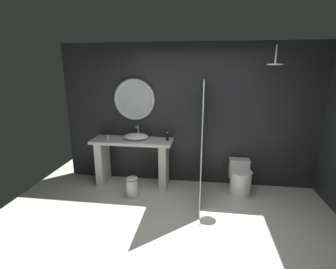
# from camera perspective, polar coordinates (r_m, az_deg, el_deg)

# --- Properties ---
(ground_plane) EXTENTS (5.76, 5.76, 0.00)m
(ground_plane) POSITION_cam_1_polar(r_m,az_deg,el_deg) (3.50, 2.55, -23.38)
(ground_plane) COLOR silver
(back_wall_panel) EXTENTS (4.80, 0.10, 2.60)m
(back_wall_panel) POSITION_cam_1_polar(r_m,az_deg,el_deg) (4.72, 4.96, 4.29)
(back_wall_panel) COLOR #232326
(back_wall_panel) RESTS_ON ground_plane
(vanity_counter) EXTENTS (1.48, 0.52, 0.89)m
(vanity_counter) POSITION_cam_1_polar(r_m,az_deg,el_deg) (4.78, -7.97, -5.09)
(vanity_counter) COLOR silver
(vanity_counter) RESTS_ON ground_plane
(vessel_sink) EXTENTS (0.45, 0.37, 0.23)m
(vessel_sink) POSITION_cam_1_polar(r_m,az_deg,el_deg) (4.67, -7.25, -0.43)
(vessel_sink) COLOR white
(vessel_sink) RESTS_ON vanity_counter
(tumbler_cup) EXTENTS (0.07, 0.07, 0.08)m
(tumbler_cup) POSITION_cam_1_polar(r_m,az_deg,el_deg) (4.77, -13.47, -0.55)
(tumbler_cup) COLOR silver
(tumbler_cup) RESTS_ON vanity_counter
(soap_dispenser) EXTENTS (0.05, 0.05, 0.16)m
(soap_dispenser) POSITION_cam_1_polar(r_m,az_deg,el_deg) (4.55, -0.18, -0.47)
(soap_dispenser) COLOR black
(soap_dispenser) RESTS_ON vanity_counter
(round_wall_mirror) EXTENTS (0.77, 0.06, 0.77)m
(round_wall_mirror) POSITION_cam_1_polar(r_m,az_deg,el_deg) (4.76, -7.64, 7.84)
(round_wall_mirror) COLOR silver
(shower_glass_panel) EXTENTS (0.02, 1.28, 1.98)m
(shower_glass_panel) POSITION_cam_1_polar(r_m,az_deg,el_deg) (4.12, 7.66, -1.84)
(shower_glass_panel) COLOR silver
(shower_glass_panel) RESTS_ON ground_plane
(rain_shower_head) EXTENTS (0.24, 0.24, 0.30)m
(rain_shower_head) POSITION_cam_1_polar(r_m,az_deg,el_deg) (4.32, 23.04, 14.61)
(rain_shower_head) COLOR silver
(toilet) EXTENTS (0.38, 0.59, 0.55)m
(toilet) POSITION_cam_1_polar(r_m,az_deg,el_deg) (4.72, 15.93, -9.41)
(toilet) COLOR white
(toilet) RESTS_ON ground_plane
(waste_bin) EXTENTS (0.20, 0.20, 0.38)m
(waste_bin) POSITION_cam_1_polar(r_m,az_deg,el_deg) (4.46, -8.11, -11.57)
(waste_bin) COLOR silver
(waste_bin) RESTS_ON ground_plane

